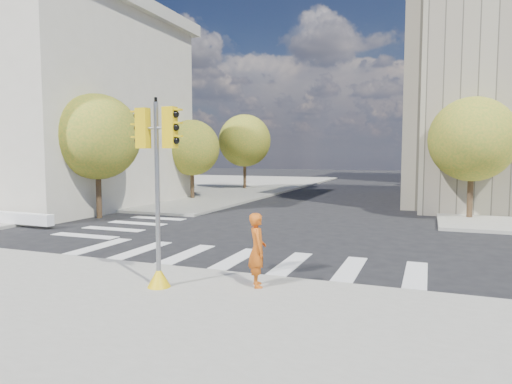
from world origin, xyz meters
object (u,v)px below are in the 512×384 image
photographer (257,250)px  lamp_far (461,139)px  planter_wall (3,217)px  traffic_signal (158,208)px  lamp_near (476,132)px

photographer → lamp_far: bearing=-39.7°
photographer → planter_wall: size_ratio=0.30×
traffic_signal → planter_wall: 14.16m
lamp_near → traffic_signal: lamp_near is taller
traffic_signal → photographer: 2.57m
lamp_near → traffic_signal: bearing=-112.9°
lamp_far → planter_wall: 34.96m
lamp_far → planter_wall: size_ratio=1.35×
lamp_far → photographer: bearing=-100.7°
planter_wall → lamp_near: bearing=35.3°
lamp_near → planter_wall: bearing=-147.0°
traffic_signal → photographer: (2.19, 0.90, -1.01)m
traffic_signal → lamp_near: bearing=69.7°
planter_wall → photographer: bearing=-17.8°
traffic_signal → lamp_far: bearing=78.7°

